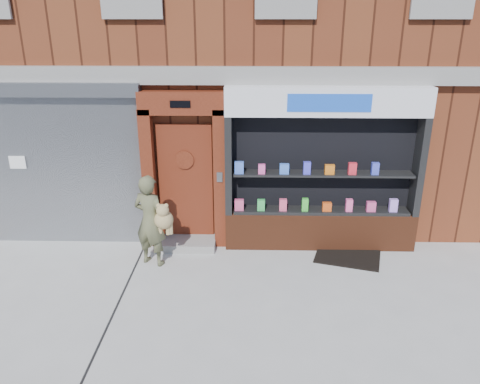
{
  "coord_description": "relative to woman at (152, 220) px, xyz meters",
  "views": [
    {
      "loc": [
        0.44,
        -6.19,
        4.1
      ],
      "look_at": [
        0.28,
        1.0,
        1.39
      ],
      "focal_mm": 35.0,
      "sensor_mm": 36.0,
      "label": 1
    }
  ],
  "objects": [
    {
      "name": "pharmacy_bay",
      "position": [
        2.98,
        0.73,
        0.55
      ],
      "size": [
        3.5,
        0.41,
        3.0
      ],
      "color": "#612C17",
      "rests_on": "ground"
    },
    {
      "name": "red_door_bay",
      "position": [
        0.48,
        0.78,
        0.63
      ],
      "size": [
        1.52,
        0.58,
        2.9
      ],
      "color": "#4A190C",
      "rests_on": "ground"
    },
    {
      "name": "ground",
      "position": [
        1.23,
        -1.08,
        -0.83
      ],
      "size": [
        80.0,
        80.0,
        0.0
      ],
      "primitive_type": "plane",
      "color": "#9E9E99",
      "rests_on": "ground"
    },
    {
      "name": "doormat",
      "position": [
        3.46,
        0.29,
        -0.81
      ],
      "size": [
        1.31,
        1.08,
        0.03
      ],
      "primitive_type": "cube",
      "rotation": [
        0.0,
        0.0,
        -0.28
      ],
      "color": "black",
      "rests_on": "ground"
    },
    {
      "name": "woman",
      "position": [
        0.0,
        0.0,
        0.0
      ],
      "size": [
        0.76,
        0.59,
        1.63
      ],
      "color": "brown",
      "rests_on": "ground"
    },
    {
      "name": "shutter_bay",
      "position": [
        -1.77,
        0.85,
        0.89
      ],
      "size": [
        3.1,
        0.3,
        3.04
      ],
      "color": "gray",
      "rests_on": "ground"
    },
    {
      "name": "building",
      "position": [
        1.23,
        4.91,
        3.17
      ],
      "size": [
        12.0,
        8.16,
        8.0
      ],
      "color": "#5D2715",
      "rests_on": "ground"
    }
  ]
}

